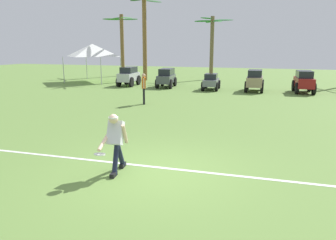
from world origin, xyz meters
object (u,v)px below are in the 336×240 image
Objects in this scene: parked_car_slot_d at (255,80)px; parked_car_slot_e at (304,81)px; event_tent at (92,50)px; parked_car_slot_b at (166,77)px; parked_car_slot_c at (211,81)px; palm_tree_left_of_centre at (145,31)px; palm_tree_far_left at (122,41)px; frisbee_thrower at (116,140)px; teammate_midfield at (144,86)px; palm_tree_right_of_centre at (212,42)px; parked_car_slot_a at (129,76)px; frisbee_in_flight at (100,154)px.

parked_car_slot_e is (3.02, 0.24, 0.00)m from parked_car_slot_d.
parked_car_slot_b is at bearing -13.42° from event_tent.
parked_car_slot_c is 8.98m from palm_tree_left_of_centre.
palm_tree_left_of_centre reaches higher than palm_tree_far_left.
frisbee_thrower is 16.84m from parked_car_slot_e.
parked_car_slot_b is at bearing 104.68° from frisbee_thrower.
frisbee_thrower is 0.57× the size of parked_car_slot_b.
teammate_midfield is 7.39m from parked_car_slot_b.
frisbee_thrower is 15.75m from parked_car_slot_c.
teammate_midfield is 0.66× the size of parked_car_slot_d.
palm_tree_right_of_centre reaches higher than parked_car_slot_c.
frisbee_thrower is at bearing -97.24° from parked_car_slot_d.
parked_car_slot_a is 0.40× the size of palm_tree_far_left.
event_tent is (0.16, -5.89, -0.83)m from palm_tree_far_left.
frisbee_thrower is 0.20× the size of palm_tree_left_of_centre.
parked_car_slot_a is 9.08m from palm_tree_far_left.
teammate_midfield is 0.26× the size of palm_tree_far_left.
palm_tree_left_of_centre reaches higher than frisbee_thrower.
parked_car_slot_b is 0.35× the size of palm_tree_left_of_centre.
frisbee_in_flight is 22.48m from palm_tree_left_of_centre.
frisbee_thrower is 21.18m from event_tent.
frisbee_thrower is 22.03m from palm_tree_left_of_centre.
parked_car_slot_b is 3.41m from parked_car_slot_c.
palm_tree_far_left reaches higher than event_tent.
teammate_midfield is 8.57m from parked_car_slot_d.
event_tent is (-13.28, 2.01, 1.86)m from parked_car_slot_d.
teammate_midfield is at bearing -107.33° from parked_car_slot_c.
frisbee_in_flight is 0.08× the size of event_tent.
parked_car_slot_a and parked_car_slot_e have the same top height.
palm_tree_far_left is 1.09× the size of palm_tree_right_of_centre.
palm_tree_far_left reaches higher than parked_car_slot_e.
palm_tree_far_left reaches higher than parked_car_slot_b.
parked_car_slot_d is at bearing -1.95° from parked_car_slot_a.
frisbee_in_flight is 21.55m from event_tent.
teammate_midfield is (-2.85, 9.39, 0.34)m from frisbee_in_flight.
palm_tree_left_of_centre reaches higher than parked_car_slot_d.
frisbee_in_flight is 0.13× the size of parked_car_slot_c.
parked_car_slot_b is (-1.24, 7.28, -0.22)m from teammate_midfield.
parked_car_slot_b is at bearing -46.46° from palm_tree_far_left.
palm_tree_right_of_centre reaches higher than teammate_midfield.
parked_car_slot_e is (5.17, 16.57, 0.14)m from frisbee_in_flight.
parked_car_slot_a is 3.00m from parked_car_slot_b.
event_tent is at bearing 166.58° from parked_car_slot_b.
teammate_midfield is at bearing -59.75° from parked_car_slot_a.
parked_car_slot_e is 16.50m from event_tent.
palm_tree_far_left is 0.83× the size of palm_tree_left_of_centre.
parked_car_slot_e is 0.68× the size of event_tent.
parked_car_slot_e is at bearing 4.49° from parked_car_slot_d.
parked_car_slot_e is 10.44m from palm_tree_right_of_centre.
frisbee_thrower reaches higher than parked_car_slot_e.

